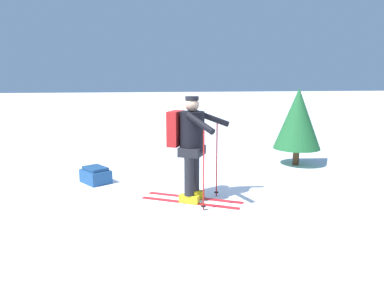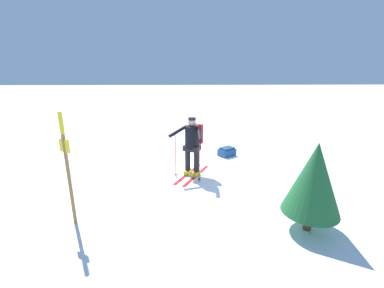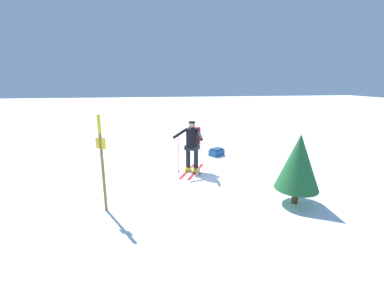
# 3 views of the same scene
# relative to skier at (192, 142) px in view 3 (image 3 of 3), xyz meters

# --- Properties ---
(ground_plane) EXTENTS (80.00, 80.00, 0.00)m
(ground_plane) POSITION_rel_skier_xyz_m (-0.11, -0.46, -0.96)
(ground_plane) COLOR white
(skier) EXTENTS (1.16, 1.58, 1.64)m
(skier) POSITION_rel_skier_xyz_m (0.00, 0.00, 0.00)
(skier) COLOR red
(skier) RESTS_ON ground_plane
(dropped_backpack) EXTENTS (0.66, 0.62, 0.30)m
(dropped_backpack) POSITION_rel_skier_xyz_m (-1.24, -1.58, -0.82)
(dropped_backpack) COLOR navy
(dropped_backpack) RESTS_ON ground_plane
(trail_marker) EXTENTS (0.22, 0.14, 2.18)m
(trail_marker) POSITION_rel_skier_xyz_m (2.36, 2.28, 0.33)
(trail_marker) COLOR olive
(trail_marker) RESTS_ON ground_plane
(pine_tree) EXTENTS (1.01, 1.01, 1.69)m
(pine_tree) POSITION_rel_skier_xyz_m (-2.04, 2.64, 0.07)
(pine_tree) COLOR #4C331E
(pine_tree) RESTS_ON ground_plane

